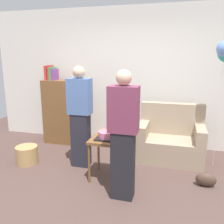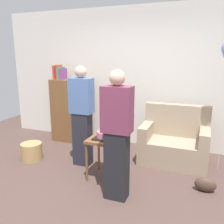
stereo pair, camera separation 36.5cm
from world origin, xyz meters
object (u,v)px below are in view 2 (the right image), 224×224
Objects in this scene: bookshelf at (71,110)px; birthday_cake at (106,135)px; person_blowing_candles at (82,116)px; couch at (174,142)px; person_holding_cake at (117,136)px; wicker_basket at (32,151)px; side_table at (106,144)px; handbag at (205,184)px.

birthday_cake is (1.30, -1.22, -0.01)m from bookshelf.
person_blowing_candles is (-0.54, 0.29, 0.17)m from birthday_cake.
person_holding_cake reaches higher than couch.
wicker_basket is (-0.15, -1.12, -0.52)m from bookshelf.
bookshelf is at bearing 82.37° from wicker_basket.
person_blowing_candles is 4.53× the size of wicker_basket.
couch is 2.47m from wicker_basket.
side_table is 0.68m from person_blowing_candles.
person_holding_cake is (1.63, -1.65, 0.16)m from bookshelf.
birthday_cake reaches higher than wicker_basket.
couch is 1.55m from person_holding_cake.
bookshelf is at bearing 136.80° from birthday_cake.
bookshelf reaches higher than wicker_basket.
wicker_basket is (-1.78, 0.54, -0.68)m from person_holding_cake.
couch is at bearing 47.15° from side_table.
person_holding_cake is at bearing -111.48° from couch.
side_table is 0.38× the size of person_holding_cake.
side_table is at bearing 25.28° from birthday_cake.
couch reaches higher than handbag.
bookshelf reaches higher than birthday_cake.
wicker_basket is at bearing -30.28° from person_holding_cake.
side_table is (-0.87, -0.94, 0.18)m from couch.
handbag is at bearing -7.89° from person_blowing_candles.
birthday_cake reaches higher than side_table.
side_table is 1.71× the size of wicker_basket.
side_table is 1.50m from wicker_basket.
bookshelf is 1.78m from birthday_cake.
person_holding_cake reaches higher than wicker_basket.
side_table is 0.63m from person_holding_cake.
bookshelf is 4.43× the size of wicker_basket.
couch reaches higher than wicker_basket.
wicker_basket is 2.84m from handbag.
birthday_cake reaches higher than handbag.
person_holding_cake is at bearing -45.41° from bookshelf.
birthday_cake is 1.51m from handbag.
side_table is at bearing -43.19° from bookshelf.
side_table is at bearing -31.08° from person_blowing_candles.
side_table is 1.92× the size of birthday_cake.
wicker_basket is 1.29× the size of handbag.
person_holding_cake is 1.98m from wicker_basket.
wicker_basket is at bearing 175.92° from side_table.
birthday_cake is 1.14× the size of handbag.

